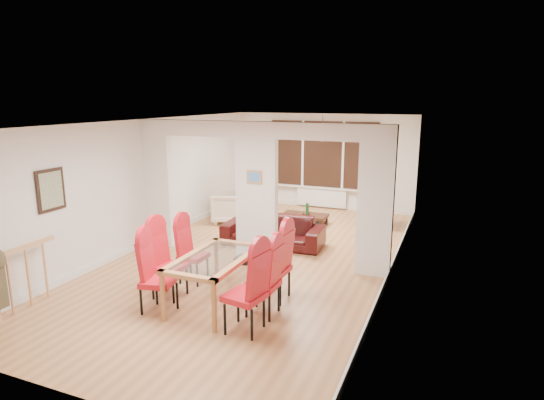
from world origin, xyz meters
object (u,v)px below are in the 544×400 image
Objects in this scene: armchair at (229,207)px; person at (246,184)px; coffee_table at (305,219)px; dining_table at (215,280)px; dining_chair_rb at (263,279)px; television at (385,216)px; bottle at (307,209)px; bowl at (306,214)px; dining_chair_lc at (193,252)px; sofa at (273,231)px; dining_chair_la at (158,276)px; dining_chair_lb at (169,262)px; dining_chair_rc at (273,264)px; dining_chair_ra at (244,290)px.

person reaches higher than armchair.
person reaches higher than coffee_table.
dining_chair_rb is (0.78, -0.04, 0.16)m from dining_table.
television is 2.91× the size of bottle.
dining_chair_lc is at bearing -99.60° from bowl.
dining_chair_rb is 0.51× the size of sofa.
dining_chair_la is 0.57× the size of person.
dining_chair_la reaches higher than bowl.
dining_chair_lb is 4.74m from bottle.
bowl is (-0.08, 4.59, -0.10)m from dining_table.
dining_chair_rc reaches higher than bowl.
dining_table is 0.98m from dining_chair_lc.
dining_chair_ra reaches higher than armchair.
armchair is 3.97× the size of bowl.
sofa is 1.99m from person.
dining_chair_ra is at bearing 3.05° from person.
person is (-0.91, 4.82, 0.41)m from dining_chair_la.
bottle is at bearing 81.73° from person.
dining_chair_rc is at bearing 167.26° from television.
dining_chair_rb is 0.99× the size of coffee_table.
dining_chair_lc is at bearing 83.37° from dining_chair_la.
dining_chair_ra is at bearing -36.01° from dining_chair_lc.
dining_chair_rb is at bearing 5.89° from dining_chair_lb.
television is 1.92m from coffee_table.
dining_chair_rc is (0.73, 0.49, 0.20)m from dining_table.
dining_chair_lb reaches higher than dining_chair_rb.
dining_chair_rb is at bearing -73.55° from sofa.
armchair is at bearing 92.60° from dining_chair_la.
dining_chair_ra is 5.36m from coffee_table.
person is at bearing 87.52° from dining_chair_la.
dining_chair_lc is 5.24m from television.
dining_chair_ra is 1.06× the size of coffee_table.
dining_chair_rc reaches higher than dining_chair_lc.
dining_chair_rc is 1.37× the size of armchair.
sofa is at bearing 115.26° from dining_chair_rc.
dining_table is 0.80m from dining_chair_lb.
dining_chair_ra reaches higher than sofa.
person is at bearing 103.81° from dining_chair_lc.
bottle is at bearing 80.83° from sofa.
dining_chair_la is 1.07× the size of dining_chair_lc.
dining_chair_lb is at bearing -102.98° from sofa.
bottle is (0.71, 4.69, -0.16)m from dining_chair_lb.
bowl is (0.70, 4.63, -0.29)m from dining_chair_lb.
person reaches higher than dining_chair_la.
dining_table reaches higher than bottle.
dining_chair_lb is 3.69× the size of bottle.
dining_chair_lc is 4.10m from bottle.
person is (0.42, 0.10, 0.58)m from armchair.
dining_chair_lc reaches higher than armchair.
sofa is (0.49, 2.30, -0.21)m from dining_chair_lc.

